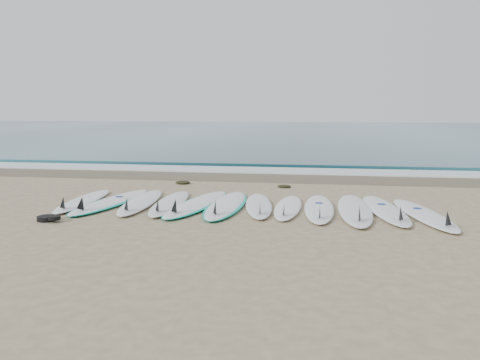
# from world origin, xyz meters

# --- Properties ---
(ground) EXTENTS (120.00, 120.00, 0.00)m
(ground) POSITION_xyz_m (0.00, 0.00, 0.00)
(ground) COLOR #9C8865
(ocean) EXTENTS (120.00, 55.00, 0.03)m
(ocean) POSITION_xyz_m (0.00, 32.50, 0.01)
(ocean) COLOR #20535E
(ocean) RESTS_ON ground
(wet_sand_band) EXTENTS (120.00, 1.80, 0.01)m
(wet_sand_band) POSITION_xyz_m (0.00, 4.10, 0.01)
(wet_sand_band) COLOR brown
(wet_sand_band) RESTS_ON ground
(foam_band) EXTENTS (120.00, 1.40, 0.04)m
(foam_band) POSITION_xyz_m (0.00, 5.50, 0.02)
(foam_band) COLOR silver
(foam_band) RESTS_ON ground
(wave_crest) EXTENTS (120.00, 1.00, 0.10)m
(wave_crest) POSITION_xyz_m (0.00, 7.00, 0.05)
(wave_crest) COLOR #20535E
(wave_crest) RESTS_ON ground
(surfboard_0) EXTENTS (0.70, 2.52, 0.32)m
(surfboard_0) POSITION_xyz_m (-3.24, -0.00, 0.06)
(surfboard_0) COLOR white
(surfboard_0) RESTS_ON ground
(surfboard_1) EXTENTS (1.03, 2.85, 0.35)m
(surfboard_1) POSITION_xyz_m (-2.64, 0.02, 0.05)
(surfboard_1) COLOR white
(surfboard_1) RESTS_ON ground
(surfboard_2) EXTENTS (0.81, 2.71, 0.34)m
(surfboard_2) POSITION_xyz_m (-2.03, 0.05, 0.06)
(surfboard_2) COLOR white
(surfboard_2) RESTS_ON ground
(surfboard_3) EXTENTS (0.72, 2.63, 0.33)m
(surfboard_3) POSITION_xyz_m (-1.44, 0.04, 0.06)
(surfboard_3) COLOR silver
(surfboard_3) RESTS_ON ground
(surfboard_4) EXTENTS (1.10, 2.91, 0.36)m
(surfboard_4) POSITION_xyz_m (-0.89, 0.07, 0.05)
(surfboard_4) COLOR white
(surfboard_4) RESTS_ON ground
(surfboard_5) EXTENTS (0.70, 2.82, 0.36)m
(surfboard_5) POSITION_xyz_m (-0.31, 0.07, 0.05)
(surfboard_5) COLOR white
(surfboard_5) RESTS_ON ground
(surfboard_6) EXTENTS (0.84, 2.47, 0.31)m
(surfboard_6) POSITION_xyz_m (0.32, 0.11, 0.05)
(surfboard_6) COLOR white
(surfboard_6) RESTS_ON ground
(surfboard_7) EXTENTS (0.56, 2.34, 0.30)m
(surfboard_7) POSITION_xyz_m (0.88, 0.03, 0.05)
(surfboard_7) COLOR white
(surfboard_7) RESTS_ON ground
(surfboard_8) EXTENTS (0.54, 2.61, 0.33)m
(surfboard_8) POSITION_xyz_m (1.46, -0.00, 0.06)
(surfboard_8) COLOR white
(surfboard_8) RESTS_ON ground
(surfboard_9) EXTENTS (0.63, 2.89, 0.37)m
(surfboard_9) POSITION_xyz_m (2.11, -0.04, 0.06)
(surfboard_9) COLOR white
(surfboard_9) RESTS_ON ground
(surfboard_10) EXTENTS (0.84, 2.77, 0.35)m
(surfboard_10) POSITION_xyz_m (2.67, 0.04, 0.06)
(surfboard_10) COLOR white
(surfboard_10) RESTS_ON ground
(surfboard_11) EXTENTS (0.97, 2.74, 0.34)m
(surfboard_11) POSITION_xyz_m (3.28, -0.23, 0.06)
(surfboard_11) COLOR white
(surfboard_11) RESTS_ON ground
(seaweed_near) EXTENTS (0.39, 0.30, 0.08)m
(seaweed_near) POSITION_xyz_m (-1.92, 2.72, 0.04)
(seaweed_near) COLOR black
(seaweed_near) RESTS_ON ground
(seaweed_far) EXTENTS (0.33, 0.26, 0.06)m
(seaweed_far) POSITION_xyz_m (0.65, 2.55, 0.03)
(seaweed_far) COLOR black
(seaweed_far) RESTS_ON ground
(leash_coil) EXTENTS (0.46, 0.36, 0.11)m
(leash_coil) POSITION_xyz_m (-3.07, -1.50, 0.05)
(leash_coil) COLOR black
(leash_coil) RESTS_ON ground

